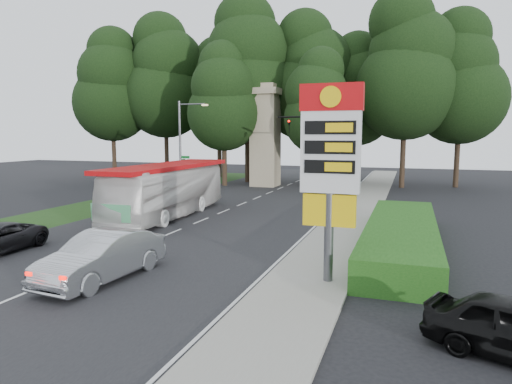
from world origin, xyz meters
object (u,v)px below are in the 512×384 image
(traffic_signal_mast, at_px, (333,140))
(streetlight_signs, at_px, (182,143))
(monument, at_px, (265,135))
(transit_bus, at_px, (168,191))
(gas_station_pylon, at_px, (330,156))
(sedan_silver, at_px, (102,256))

(traffic_signal_mast, distance_m, streetlight_signs, 12.83)
(monument, xyz_separation_m, transit_bus, (-0.62, -18.26, -3.45))
(gas_station_pylon, xyz_separation_m, monument, (-11.20, 28.01, 0.66))
(monument, bearing_deg, gas_station_pylon, -68.20)
(monument, height_order, transit_bus, monument)
(gas_station_pylon, height_order, monument, monument)
(gas_station_pylon, relative_size, sedan_silver, 1.31)
(streetlight_signs, relative_size, monument, 0.80)
(traffic_signal_mast, height_order, transit_bus, traffic_signal_mast)
(transit_bus, bearing_deg, traffic_signal_mast, 52.56)
(monument, height_order, sedan_silver, monument)
(transit_bus, relative_size, sedan_silver, 2.27)
(sedan_silver, bearing_deg, gas_station_pylon, 20.55)
(streetlight_signs, bearing_deg, transit_bus, -66.95)
(gas_station_pylon, bearing_deg, transit_bus, 140.49)
(streetlight_signs, xyz_separation_m, transit_bus, (4.37, -10.27, -2.78))
(sedan_silver, bearing_deg, monument, 101.35)
(streetlight_signs, bearing_deg, traffic_signal_mast, 8.92)
(traffic_signal_mast, relative_size, sedan_silver, 1.38)
(traffic_signal_mast, height_order, monument, monument)
(streetlight_signs, height_order, sedan_silver, streetlight_signs)
(transit_bus, bearing_deg, monument, 84.72)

